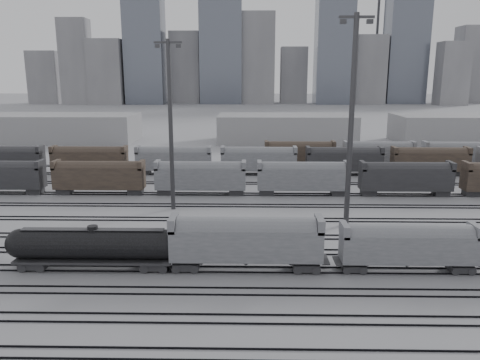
{
  "coord_description": "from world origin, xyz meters",
  "views": [
    {
      "loc": [
        -0.97,
        -43.89,
        19.71
      ],
      "look_at": [
        -2.29,
        25.36,
        4.0
      ],
      "focal_mm": 35.0,
      "sensor_mm": 36.0,
      "label": 1
    }
  ],
  "objects_px": {
    "light_mast_c": "(351,117)",
    "tank_car_b": "(94,245)",
    "hopper_car_a": "(246,239)",
    "hopper_car_b": "(409,244)"
  },
  "relations": [
    {
      "from": "hopper_car_a",
      "to": "light_mast_c",
      "type": "xyz_separation_m",
      "value": [
        13.32,
        15.21,
        10.93
      ]
    },
    {
      "from": "tank_car_b",
      "to": "hopper_car_b",
      "type": "xyz_separation_m",
      "value": [
        32.03,
        0.0,
        0.43
      ]
    },
    {
      "from": "light_mast_c",
      "to": "hopper_car_a",
      "type": "bearing_deg",
      "value": -131.22
    },
    {
      "from": "hopper_car_a",
      "to": "hopper_car_b",
      "type": "relative_size",
      "value": 1.13
    },
    {
      "from": "light_mast_c",
      "to": "tank_car_b",
      "type": "bearing_deg",
      "value": -152.27
    },
    {
      "from": "tank_car_b",
      "to": "light_mast_c",
      "type": "xyz_separation_m",
      "value": [
        28.93,
        15.21,
        11.76
      ]
    },
    {
      "from": "hopper_car_a",
      "to": "light_mast_c",
      "type": "height_order",
      "value": "light_mast_c"
    },
    {
      "from": "tank_car_b",
      "to": "hopper_car_b",
      "type": "relative_size",
      "value": 1.33
    },
    {
      "from": "tank_car_b",
      "to": "hopper_car_a",
      "type": "xyz_separation_m",
      "value": [
        15.61,
        0.0,
        0.83
      ]
    },
    {
      "from": "hopper_car_a",
      "to": "light_mast_c",
      "type": "relative_size",
      "value": 0.57
    }
  ]
}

